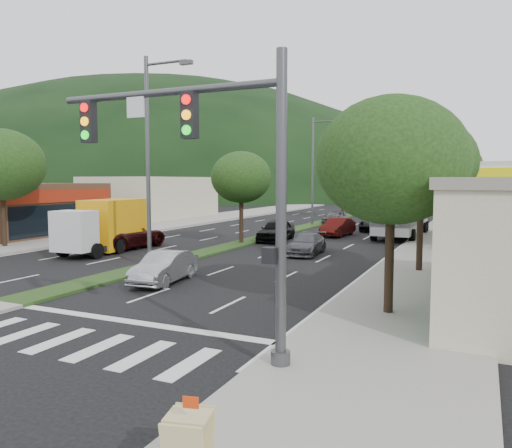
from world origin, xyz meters
The scene contains 28 objects.
ground centered at (0.00, 0.00, 0.00)m, with size 160.00×160.00×0.00m, color black.
sidewalk_right centered at (12.50, 25.00, 0.07)m, with size 5.00×90.00×0.15m, color gray.
sidewalk_left centered at (-13.00, 25.00, 0.07)m, with size 6.00×90.00×0.15m, color gray.
median centered at (0.00, 28.00, 0.06)m, with size 1.60×56.00×0.12m, color #243D16.
traffic_signal centered at (9.03, -1.54, 4.65)m, with size 6.12×0.40×7.00m.
shop_left centered at (-18.46, 15.00, 2.01)m, with size 10.15×12.00×4.00m.
bldg_left_far centered at (-19.00, 34.00, 2.30)m, with size 9.00×14.00×4.60m, color beige.
hill_far centered at (-80.00, 110.00, 0.00)m, with size 176.00×132.00×82.00m, color black.
tree_r_a centered at (12.00, 4.00, 4.82)m, with size 4.60×4.60×6.63m.
tree_r_b centered at (12.00, 12.00, 5.04)m, with size 4.80×4.80×6.94m.
tree_r_c centered at (12.00, 20.00, 4.75)m, with size 4.40×4.40×6.48m.
tree_r_d centered at (12.00, 30.00, 5.18)m, with size 5.00×5.00×7.17m.
tree_r_e centered at (12.00, 40.00, 4.89)m, with size 4.60×4.60×6.71m.
tree_med_near centered at (0.00, 18.00, 4.43)m, with size 4.00×4.00×6.02m.
tree_med_far centered at (0.00, 44.00, 5.01)m, with size 4.80×4.80×6.94m.
tree_l_a centered at (-12.50, 10.00, 5.18)m, with size 5.20×5.20×7.25m.
streetlight_near centered at (0.21, 8.00, 5.58)m, with size 2.60×0.25×10.00m.
streetlight_mid centered at (0.21, 33.00, 5.58)m, with size 2.60×0.25×10.00m.
sedan_silver centered at (2.67, 5.40, 0.64)m, with size 1.36×3.91×1.29m, color #A2A5AA.
suv_maroon centered at (-5.56, 13.15, 0.78)m, with size 2.58×5.60×1.56m, color black.
car_queue_a centered at (1.50, 20.43, 0.75)m, with size 1.78×4.42×1.51m, color black.
car_queue_b centered at (5.39, 15.43, 0.60)m, with size 1.68×4.13×1.20m, color #535359.
car_queue_c centered at (4.52, 25.43, 0.69)m, with size 1.45×4.16×1.37m, color #4C0F0C.
car_queue_d centered at (6.47, 30.43, 0.65)m, with size 2.17×4.71×1.31m, color black.
car_queue_e centered at (1.50, 35.43, 0.65)m, with size 1.53×3.81×1.30m, color #515056.
box_truck centered at (-5.60, 11.32, 1.46)m, with size 2.92×6.44×3.09m.
motorhome centered at (9.00, 26.99, 1.92)m, with size 3.14×9.43×3.59m.
a_frame_sign centered at (11.11, -6.09, 0.73)m, with size 0.72×0.78×1.32m.
Camera 1 is at (14.59, -11.52, 4.22)m, focal length 35.00 mm.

